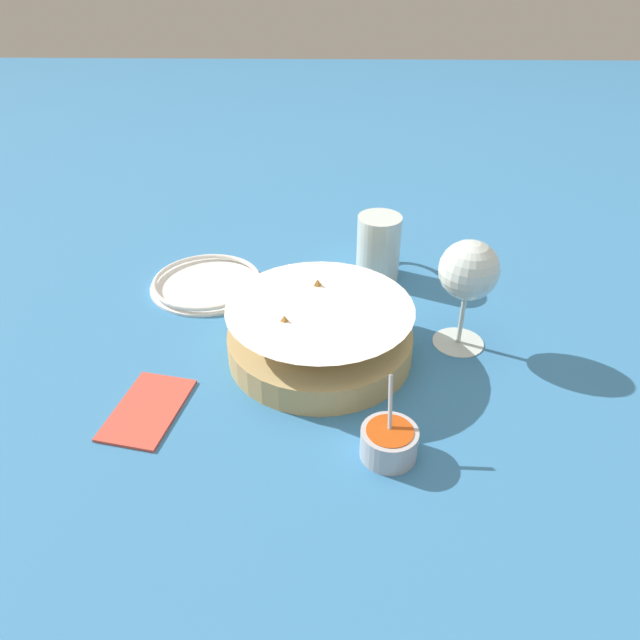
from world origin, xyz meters
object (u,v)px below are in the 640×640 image
object	(u,v)px
wine_glass	(469,273)
side_plate	(207,283)
sauce_cup	(389,441)
beer_mug	(378,249)
food_basket	(320,335)

from	to	relation	value
wine_glass	side_plate	world-z (taller)	wine_glass
sauce_cup	side_plate	distance (m)	0.48
wine_glass	beer_mug	distance (m)	0.24
food_basket	beer_mug	size ratio (longest dim) A/B	2.24
beer_mug	side_plate	size ratio (longest dim) A/B	0.61
food_basket	beer_mug	world-z (taller)	beer_mug
wine_glass	beer_mug	bearing A→B (deg)	29.07
sauce_cup	wine_glass	size ratio (longest dim) A/B	0.58
sauce_cup	side_plate	size ratio (longest dim) A/B	0.50
wine_glass	beer_mug	xyz separation A→B (m)	(0.20, 0.11, -0.07)
side_plate	beer_mug	bearing A→B (deg)	-81.33
wine_glass	side_plate	xyz separation A→B (m)	(0.15, 0.40, -0.11)
wine_glass	beer_mug	world-z (taller)	wine_glass
food_basket	wine_glass	bearing A→B (deg)	-80.50
sauce_cup	side_plate	xyz separation A→B (m)	(0.38, 0.28, -0.01)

